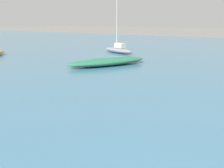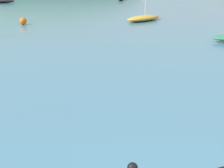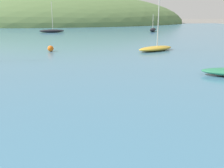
# 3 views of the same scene
# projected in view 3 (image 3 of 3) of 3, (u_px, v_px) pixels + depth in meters

# --- Properties ---
(water) EXTENTS (80.00, 60.00, 0.10)m
(water) POSITION_uv_depth(u_px,v_px,m) (52.00, 38.00, 31.77)
(water) COLOR teal
(water) RESTS_ON ground
(far_hillside) EXTENTS (65.68, 36.12, 15.09)m
(far_hillside) POSITION_uv_depth(u_px,v_px,m) (57.00, 24.00, 66.01)
(far_hillside) COLOR #567542
(far_hillside) RESTS_ON ground
(boat_mid_harbor) EXTENTS (1.97, 2.53, 2.57)m
(boat_mid_harbor) POSITION_uv_depth(u_px,v_px,m) (153.00, 30.00, 40.30)
(boat_mid_harbor) COLOR black
(boat_mid_harbor) RESTS_ON water
(boat_far_left) EXTENTS (3.65, 1.41, 4.39)m
(boat_far_left) POSITION_uv_depth(u_px,v_px,m) (52.00, 31.00, 38.93)
(boat_far_left) COLOR black
(boat_far_left) RESTS_ON water
(boat_green_fishing) EXTENTS (3.54, 2.40, 4.08)m
(boat_green_fishing) POSITION_uv_depth(u_px,v_px,m) (156.00, 48.00, 21.13)
(boat_green_fishing) COLOR gold
(boat_green_fishing) RESTS_ON water
(mooring_buoy) EXTENTS (0.47, 0.47, 0.47)m
(mooring_buoy) POSITION_uv_depth(u_px,v_px,m) (51.00, 49.00, 20.81)
(mooring_buoy) COLOR orange
(mooring_buoy) RESTS_ON water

